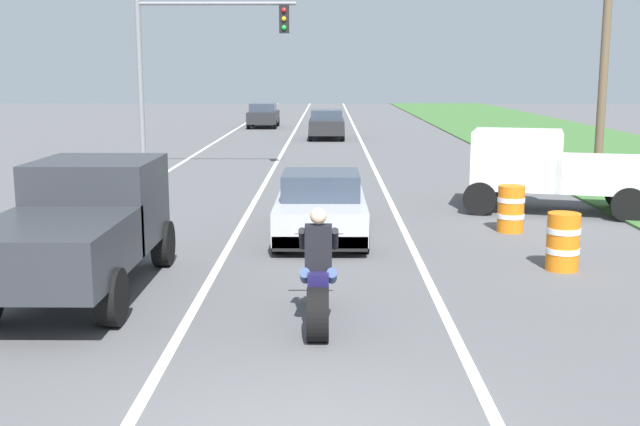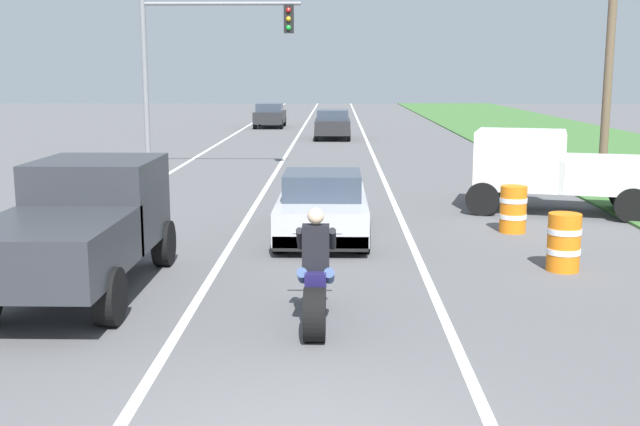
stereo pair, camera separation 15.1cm
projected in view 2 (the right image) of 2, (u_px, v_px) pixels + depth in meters
lane_stripe_left_solid at (170, 173)px, 26.65m from camera, size 0.14×120.00×0.01m
lane_stripe_right_solid at (381, 173)px, 26.50m from camera, size 0.14×120.00×0.01m
lane_stripe_centre_dashed at (275, 173)px, 26.57m from camera, size 0.14×120.00×0.01m
motorcycle_with_rider at (316, 283)px, 10.48m from camera, size 0.70×2.21×1.62m
sports_car_silver at (323, 207)px, 16.25m from camera, size 1.84×4.30×1.37m
pickup_truck_left_lane_dark_grey at (81, 222)px, 12.02m from camera, size 2.02×4.80×1.98m
pickup_truck_right_shoulder_white at (560, 168)px, 18.92m from camera, size 5.14×3.14×1.98m
traffic_light_mast_near at (194, 52)px, 25.93m from camera, size 5.31×0.34×6.00m
utility_pole_roadside at (609, 59)px, 21.82m from camera, size 0.24×0.24×7.48m
construction_barrel_nearest at (564, 242)px, 13.45m from camera, size 0.58×0.58×1.00m
construction_barrel_mid at (513, 209)px, 16.69m from camera, size 0.58×0.58×1.00m
construction_barrel_far at (487, 181)px, 21.03m from camera, size 0.58×0.58×1.00m
distant_car_far_ahead at (333, 124)px, 40.07m from camera, size 1.80×4.00×1.50m
distant_car_further_ahead at (270, 115)px, 48.47m from camera, size 1.80×4.00×1.50m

